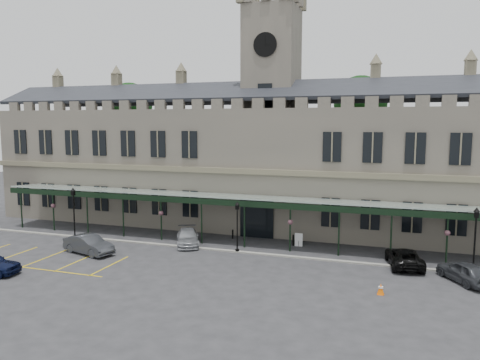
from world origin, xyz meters
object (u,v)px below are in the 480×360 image
(clock_tower, at_px, (272,98))
(car_van, at_px, (404,257))
(station_building, at_px, (271,164))
(sign_board, at_px, (299,240))
(traffic_cone, at_px, (381,289))
(car_right_a, at_px, (465,272))
(lamp_post_right, at_px, (475,235))
(car_left_b, at_px, (89,244))
(lamp_post_left, at_px, (74,209))
(lamp_post_mid, at_px, (237,222))
(car_taxi, at_px, (188,237))

(clock_tower, relative_size, car_van, 5.04)
(station_building, height_order, sign_board, station_building)
(clock_tower, bearing_deg, car_van, -37.79)
(traffic_cone, bearing_deg, car_right_a, 37.97)
(lamp_post_right, relative_size, car_left_b, 1.03)
(lamp_post_left, distance_m, traffic_cone, 27.99)
(lamp_post_left, distance_m, sign_board, 20.66)
(clock_tower, relative_size, car_right_a, 5.68)
(lamp_post_left, height_order, lamp_post_right, lamp_post_right)
(station_building, xyz_separation_m, lamp_post_left, (-15.76, -10.97, -3.62))
(station_building, relative_size, lamp_post_mid, 14.05)
(car_van, bearing_deg, traffic_cone, 67.68)
(station_building, bearing_deg, car_left_b, -128.09)
(lamp_post_right, bearing_deg, station_building, 148.99)
(station_building, distance_m, lamp_post_left, 19.54)
(lamp_post_left, distance_m, car_right_a, 32.70)
(lamp_post_left, bearing_deg, car_van, 1.94)
(lamp_post_left, distance_m, lamp_post_mid, 15.70)
(lamp_post_mid, relative_size, car_van, 0.87)
(car_left_b, xyz_separation_m, car_right_a, (28.34, 2.23, -0.03))
(lamp_post_right, distance_m, car_taxi, 22.73)
(car_left_b, xyz_separation_m, car_taxi, (6.50, 5.16, -0.10))
(car_taxi, bearing_deg, traffic_cone, -49.24)
(lamp_post_right, xyz_separation_m, car_van, (-4.60, 0.59, -2.20))
(clock_tower, distance_m, car_right_a, 24.36)
(station_building, distance_m, traffic_cone, 21.11)
(lamp_post_left, height_order, car_left_b, lamp_post_left)
(station_building, relative_size, car_left_b, 12.71)
(lamp_post_mid, height_order, sign_board, lamp_post_mid)
(traffic_cone, height_order, car_right_a, car_right_a)
(station_building, distance_m, lamp_post_right, 20.85)
(clock_tower, bearing_deg, station_building, -90.00)
(traffic_cone, bearing_deg, station_building, 124.89)
(station_building, height_order, traffic_cone, station_building)
(lamp_post_right, distance_m, car_left_b, 29.46)
(car_left_b, bearing_deg, sign_board, -47.88)
(lamp_post_right, bearing_deg, lamp_post_left, -179.33)
(lamp_post_right, distance_m, car_van, 5.13)
(station_building, bearing_deg, traffic_cone, -55.11)
(traffic_cone, distance_m, car_left_b, 23.14)
(clock_tower, bearing_deg, sign_board, -57.92)
(lamp_post_mid, xyz_separation_m, car_left_b, (-11.43, -4.24, -1.75))
(station_building, relative_size, car_taxi, 12.82)
(lamp_post_left, relative_size, car_van, 0.98)
(station_building, xyz_separation_m, lamp_post_mid, (-0.07, -10.43, -3.94))
(lamp_post_right, bearing_deg, car_taxi, 177.29)
(clock_tower, height_order, traffic_cone, clock_tower)
(car_left_b, xyz_separation_m, car_van, (24.50, 4.68, -0.09))
(lamp_post_mid, bearing_deg, car_left_b, -159.64)
(station_building, height_order, car_right_a, station_building)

